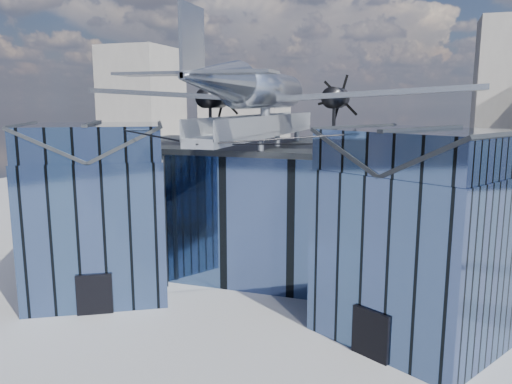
% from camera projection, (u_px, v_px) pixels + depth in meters
% --- Properties ---
extents(ground_plane, '(120.00, 120.00, 0.00)m').
position_uv_depth(ground_plane, '(246.00, 304.00, 32.93)').
color(ground_plane, gray).
extents(museum, '(32.88, 24.50, 17.60)m').
position_uv_depth(museum, '(272.00, 205.00, 37.37)').
color(museum, '#405782').
rests_on(museum, ground).
extents(bg_towers, '(77.00, 24.50, 26.00)m').
position_uv_depth(bg_towers, '(365.00, 123.00, 77.76)').
color(bg_towers, gray).
rests_on(bg_towers, ground).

